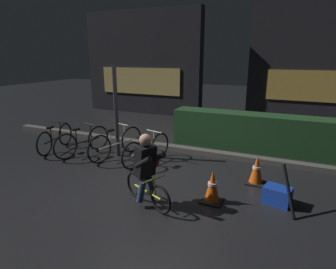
{
  "coord_description": "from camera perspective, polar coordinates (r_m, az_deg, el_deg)",
  "views": [
    {
      "loc": [
        2.49,
        -4.44,
        2.45
      ],
      "look_at": [
        0.2,
        0.6,
        0.9
      ],
      "focal_mm": 30.2,
      "sensor_mm": 36.0,
      "label": 1
    }
  ],
  "objects": [
    {
      "name": "traffic_cone_near",
      "position": [
        4.98,
        8.95,
        -10.36
      ],
      "size": [
        0.36,
        0.36,
        0.59
      ],
      "color": "black",
      "rests_on": "ground"
    },
    {
      "name": "ground_plane",
      "position": [
        5.64,
        -4.44,
        -10.12
      ],
      "size": [
        40.0,
        40.0,
        0.0
      ],
      "primitive_type": "plane",
      "color": "black"
    },
    {
      "name": "hedge_row",
      "position": [
        7.82,
        18.57,
        0.29
      ],
      "size": [
        4.8,
        0.7,
        0.98
      ],
      "primitive_type": "cube",
      "color": "#214723",
      "rests_on": "ground"
    },
    {
      "name": "street_post",
      "position": [
        7.01,
        -10.43,
        4.36
      ],
      "size": [
        0.1,
        0.1,
        2.22
      ],
      "primitive_type": "cylinder",
      "color": "#2D2D33",
      "rests_on": "ground"
    },
    {
      "name": "traffic_cone_far",
      "position": [
        5.85,
        17.43,
        -6.89
      ],
      "size": [
        0.36,
        0.36,
        0.58
      ],
      "color": "black",
      "rests_on": "ground"
    },
    {
      "name": "parked_bike_center_left",
      "position": [
        7.08,
        -10.39,
        -1.79
      ],
      "size": [
        0.53,
        1.68,
        0.79
      ],
      "rotation": [
        0.0,
        0.0,
        1.32
      ],
      "color": "black",
      "rests_on": "ground"
    },
    {
      "name": "parked_bike_leftmost",
      "position": [
        8.09,
        -21.78,
        -0.69
      ],
      "size": [
        0.47,
        1.54,
        0.72
      ],
      "rotation": [
        0.0,
        0.0,
        1.78
      ],
      "color": "black",
      "rests_on": "ground"
    },
    {
      "name": "cyclist",
      "position": [
        4.73,
        -4.24,
        -7.06
      ],
      "size": [
        1.1,
        0.66,
        1.25
      ],
      "rotation": [
        0.0,
        0.0,
        -0.42
      ],
      "color": "black",
      "rests_on": "ground"
    },
    {
      "name": "sidewalk_curb",
      "position": [
        7.48,
        3.68,
        -3.02
      ],
      "size": [
        12.0,
        0.24,
        0.12
      ],
      "primitive_type": "cube",
      "color": "#56544F",
      "rests_on": "ground"
    },
    {
      "name": "closed_umbrella",
      "position": [
        4.94,
        23.19,
        -10.42
      ],
      "size": [
        0.31,
        0.4,
        0.77
      ],
      "primitive_type": "cylinder",
      "rotation": [
        0.0,
        0.51,
        2.19
      ],
      "color": "black",
      "rests_on": "ground"
    },
    {
      "name": "storefront_right",
      "position": [
        11.66,
        28.56,
        12.61
      ],
      "size": [
        4.95,
        0.54,
        4.43
      ],
      "color": "#262328",
      "rests_on": "ground"
    },
    {
      "name": "storefront_left",
      "position": [
        12.55,
        -5.16,
        14.13
      ],
      "size": [
        5.29,
        0.54,
        4.29
      ],
      "color": "#262328",
      "rests_on": "ground"
    },
    {
      "name": "blue_crate",
      "position": [
        5.27,
        21.19,
        -11.38
      ],
      "size": [
        0.5,
        0.4,
        0.3
      ],
      "primitive_type": "cube",
      "rotation": [
        0.0,
        0.0,
        -0.21
      ],
      "color": "#193DB7",
      "rests_on": "ground"
    },
    {
      "name": "parked_bike_center_right",
      "position": [
        6.61,
        -4.32,
        -3.06
      ],
      "size": [
        0.51,
        1.55,
        0.73
      ],
      "rotation": [
        0.0,
        0.0,
        1.32
      ],
      "color": "black",
      "rests_on": "ground"
    },
    {
      "name": "parked_bike_left_mid",
      "position": [
        7.51,
        -16.86,
        -1.35
      ],
      "size": [
        0.52,
        1.59,
        0.75
      ],
      "rotation": [
        0.0,
        0.0,
        1.31
      ],
      "color": "black",
      "rests_on": "ground"
    }
  ]
}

